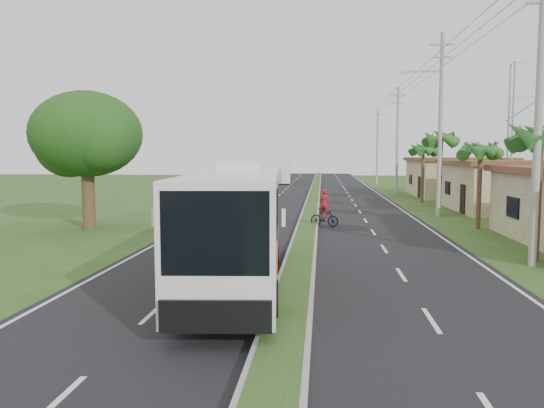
{
  "coord_description": "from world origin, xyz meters",
  "views": [
    {
      "loc": [
        0.8,
        -17.97,
        4.05
      ],
      "look_at": [
        -1.5,
        6.34,
        1.8
      ],
      "focal_mm": 35.0,
      "sensor_mm": 36.0,
      "label": 1
    }
  ],
  "objects": [
    {
      "name": "ground",
      "position": [
        0.0,
        0.0,
        0.0
      ],
      "size": [
        180.0,
        180.0,
        0.0
      ],
      "primitive_type": "plane",
      "color": "#2C491B",
      "rests_on": "ground"
    },
    {
      "name": "utility_pole_d",
      "position": [
        8.5,
        58.0,
        5.42
      ],
      "size": [
        1.6,
        0.28,
        10.5
      ],
      "color": "gray",
      "rests_on": "ground"
    },
    {
      "name": "median_strip",
      "position": [
        0.0,
        20.0,
        0.1
      ],
      "size": [
        1.2,
        160.0,
        0.18
      ],
      "color": "gray",
      "rests_on": "ground"
    },
    {
      "name": "utility_pole_a",
      "position": [
        8.5,
        2.0,
        5.67
      ],
      "size": [
        1.6,
        0.28,
        11.0
      ],
      "color": "gray",
      "rests_on": "ground"
    },
    {
      "name": "shop_mid",
      "position": [
        14.0,
        22.0,
        1.86
      ],
      "size": [
        7.6,
        10.6,
        3.67
      ],
      "color": "#998A67",
      "rests_on": "ground"
    },
    {
      "name": "utility_pole_c",
      "position": [
        8.5,
        38.0,
        5.67
      ],
      "size": [
        1.6,
        0.28,
        11.0
      ],
      "color": "gray",
      "rests_on": "ground"
    },
    {
      "name": "palm_verge_c",
      "position": [
        8.8,
        19.0,
        5.12
      ],
      "size": [
        2.4,
        2.4,
        5.85
      ],
      "color": "#473321",
      "rests_on": "ground"
    },
    {
      "name": "palm_verge_b",
      "position": [
        9.4,
        12.0,
        4.36
      ],
      "size": [
        2.4,
        2.4,
        5.05
      ],
      "color": "#473321",
      "rests_on": "ground"
    },
    {
      "name": "lane_edge_right",
      "position": [
        6.7,
        20.0,
        0.0
      ],
      "size": [
        0.12,
        160.0,
        0.01
      ],
      "primitive_type": "cube",
      "color": "silver",
      "rests_on": "ground"
    },
    {
      "name": "shop_far",
      "position": [
        14.0,
        36.0,
        1.93
      ],
      "size": [
        8.6,
        11.6,
        3.82
      ],
      "color": "#998A67",
      "rests_on": "ground"
    },
    {
      "name": "motorcyclist",
      "position": [
        0.95,
        12.02,
        0.76
      ],
      "size": [
        1.74,
        1.12,
        2.15
      ],
      "rotation": [
        0.0,
        0.0,
        -0.41
      ],
      "color": "black",
      "rests_on": "ground"
    },
    {
      "name": "lane_edge_left",
      "position": [
        -6.7,
        20.0,
        0.0
      ],
      "size": [
        0.12,
        160.0,
        0.01
      ],
      "primitive_type": "cube",
      "color": "silver",
      "rests_on": "ground"
    },
    {
      "name": "utility_pole_b",
      "position": [
        8.47,
        18.0,
        6.26
      ],
      "size": [
        3.2,
        0.28,
        12.0
      ],
      "color": "gray",
      "rests_on": "ground"
    },
    {
      "name": "road_asphalt",
      "position": [
        0.0,
        20.0,
        0.01
      ],
      "size": [
        14.0,
        160.0,
        0.02
      ],
      "primitive_type": "cube",
      "color": "black",
      "rests_on": "ground"
    },
    {
      "name": "coach_bus_far",
      "position": [
        -5.2,
        60.48,
        1.92
      ],
      "size": [
        3.24,
        11.78,
        3.39
      ],
      "rotation": [
        0.0,
        0.0,
        0.06
      ],
      "color": "white",
      "rests_on": "ground"
    },
    {
      "name": "palm_verge_a",
      "position": [
        9.0,
        3.0,
        4.74
      ],
      "size": [
        2.4,
        2.4,
        5.45
      ],
      "color": "#473321",
      "rests_on": "ground"
    },
    {
      "name": "shade_tree",
      "position": [
        -12.11,
        10.02,
        5.03
      ],
      "size": [
        6.3,
        6.0,
        7.54
      ],
      "color": "#473321",
      "rests_on": "ground"
    },
    {
      "name": "coach_bus_main",
      "position": [
        -1.8,
        -1.66,
        2.09
      ],
      "size": [
        3.37,
        11.92,
        3.8
      ],
      "rotation": [
        0.0,
        0.0,
        0.08
      ],
      "color": "silver",
      "rests_on": "ground"
    },
    {
      "name": "palm_verge_d",
      "position": [
        9.3,
        28.0,
        4.55
      ],
      "size": [
        2.4,
        2.4,
        5.25
      ],
      "color": "#473321",
      "rests_on": "ground"
    }
  ]
}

